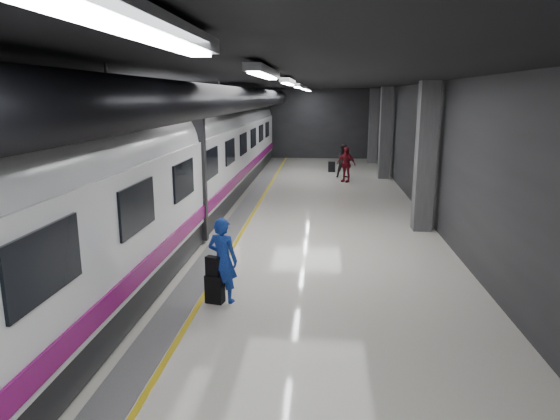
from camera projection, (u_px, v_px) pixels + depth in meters
name	position (u px, v px, depth m)	size (l,w,h in m)	color
ground	(269.00, 245.00, 13.96)	(40.00, 40.00, 0.00)	silver
platform_hall	(262.00, 115.00, 14.12)	(10.02, 40.02, 4.51)	black
train	(152.00, 170.00, 13.76)	(3.05, 38.00, 4.05)	black
traveler_main	(223.00, 260.00, 9.93)	(0.63, 0.42, 1.74)	#1849B4
suitcase_main	(215.00, 289.00, 9.99)	(0.36, 0.23, 0.58)	black
shoulder_bag	(213.00, 266.00, 9.88)	(0.29, 0.15, 0.38)	black
traveler_far_a	(344.00, 161.00, 25.18)	(0.82, 0.64, 1.69)	black
traveler_far_b	(346.00, 164.00, 23.94)	(1.00, 0.41, 1.70)	maroon
suitcase_far	(332.00, 167.00, 27.20)	(0.38, 0.25, 0.56)	black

